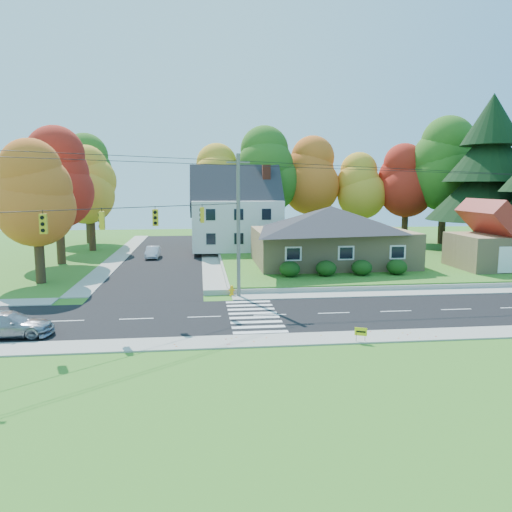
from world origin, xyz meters
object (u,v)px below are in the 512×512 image
at_px(silver_sedan, 8,324).
at_px(white_car, 153,252).
at_px(ranch_house, 331,234).
at_px(fire_hydrant, 232,291).

bearing_deg(silver_sedan, white_car, -9.19).
height_order(silver_sedan, white_car, silver_sedan).
xyz_separation_m(silver_sedan, white_car, (4.95, 27.53, -0.04)).
height_order(ranch_house, fire_hydrant, ranch_house).
distance_m(ranch_house, white_car, 19.53).
xyz_separation_m(white_car, fire_hydrant, (7.27, -19.23, -0.27)).
bearing_deg(fire_hydrant, silver_sedan, -145.83).
bearing_deg(white_car, silver_sedan, -98.80).
xyz_separation_m(ranch_house, fire_hydrant, (-9.97, -10.45, -2.90)).
distance_m(silver_sedan, white_car, 27.97).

